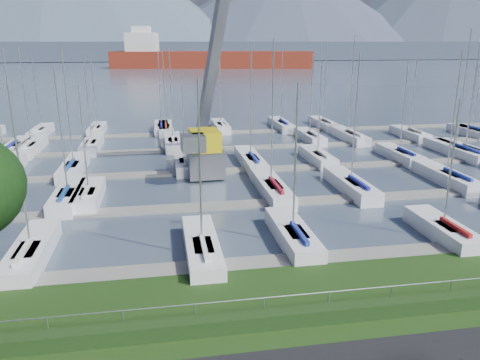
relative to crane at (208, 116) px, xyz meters
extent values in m
cube|color=#445164|center=(0.73, 234.56, -5.73)|extent=(800.00, 540.00, 0.20)
cube|color=#1D3613|center=(0.73, -25.84, -4.98)|extent=(80.00, 0.70, 0.70)
cylinder|color=gray|center=(0.73, -25.44, -4.13)|extent=(80.00, 0.04, 0.04)
cube|color=#3C4558|center=(0.73, 304.56, 0.67)|extent=(900.00, 80.00, 12.00)
cone|color=#3F475D|center=(110.73, 384.56, 37.17)|extent=(300.00, 300.00, 85.00)
cone|color=#3B4556|center=(280.73, 394.56, 44.67)|extent=(320.00, 320.00, 100.00)
cube|color=slate|center=(0.73, -19.44, -5.55)|extent=(90.00, 1.60, 0.25)
cube|color=slate|center=(0.73, -9.44, -5.55)|extent=(90.00, 1.60, 0.25)
cube|color=slate|center=(0.73, 0.56, -5.55)|extent=(90.00, 1.60, 0.25)
cube|color=gray|center=(0.73, 10.56, -5.55)|extent=(90.00, 1.60, 0.25)
cube|color=slate|center=(0.73, 20.56, -5.55)|extent=(90.00, 1.60, 0.25)
cube|color=#595B60|center=(-0.46, -1.23, -4.13)|extent=(3.39, 3.39, 2.60)
cube|color=gold|center=(-0.46, -1.23, -2.03)|extent=(2.80, 3.55, 1.80)
cube|color=slate|center=(1.34, 3.27, 6.97)|extent=(3.58, 11.14, 19.89)
cube|color=#595C60|center=(-1.66, -3.23, -1.83)|extent=(2.13, 2.32, 1.40)
cube|color=maroon|center=(21.84, 188.85, -2.83)|extent=(97.18, 32.57, 10.00)
cube|color=silver|center=(-11.20, 194.02, 4.67)|extent=(16.00, 16.00, 12.00)
cube|color=silver|center=(-11.20, 194.02, 11.67)|extent=(9.14, 9.14, 4.00)
camera|label=1|loc=(-4.35, -43.05, 6.57)|focal=35.00mm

